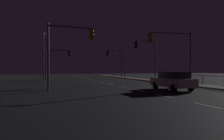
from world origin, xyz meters
The scene contains 13 objects.
ground_plane centered at (0.00, 17.50, 0.00)m, with size 112.00×112.00×0.00m, color black.
sidewalk_right centered at (7.82, 17.50, 0.07)m, with size 2.17×77.00×0.14m, color gray.
lane_markings_center centered at (0.00, 21.00, 0.01)m, with size 0.14×50.00×0.01m.
lane_edge_line centered at (6.48, 22.50, 0.01)m, with size 0.14×53.00×0.01m.
car centered at (2.88, 12.65, 0.82)m, with size 1.98×4.46×1.57m.
traffic_light_far_right centered at (5.97, 23.95, 4.08)m, with size 3.15×0.41×5.67m.
traffic_light_far_center centered at (-5.16, 35.07, 3.64)m, with size 4.21×0.36×5.14m.
traffic_light_far_left centered at (5.08, 16.15, 4.09)m, with size 4.83×0.60×5.55m.
traffic_light_overhead_east centered at (-5.59, 15.03, 3.93)m, with size 3.95×0.67×5.58m.
traffic_light_mid_right centered at (5.68, 35.82, 3.86)m, with size 3.80×0.40×5.29m.
street_lamp_corner centered at (7.91, 43.75, 4.41)m, with size 1.04×1.42×7.14m.
street_lamp_median centered at (-7.28, 33.98, 4.59)m, with size 0.87×1.81×7.68m.
street_lamp_mid_block centered at (7.74, 39.05, 4.34)m, with size 0.68×1.91×6.94m.
Camera 1 is at (-7.85, -4.32, 1.84)m, focal length 36.69 mm.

